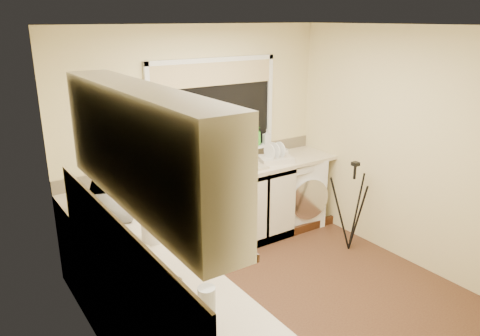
# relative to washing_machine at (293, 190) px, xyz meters

# --- Properties ---
(floor) EXTENTS (3.20, 3.20, 0.00)m
(floor) POSITION_rel_washing_machine_xyz_m (-1.19, -1.23, -0.44)
(floor) COLOR brown
(floor) RESTS_ON ground
(ceiling) EXTENTS (3.20, 3.20, 0.00)m
(ceiling) POSITION_rel_washing_machine_xyz_m (-1.19, -1.23, 2.01)
(ceiling) COLOR white
(ceiling) RESTS_ON ground
(wall_back) EXTENTS (3.20, 0.00, 3.20)m
(wall_back) POSITION_rel_washing_machine_xyz_m (-1.19, 0.27, 0.79)
(wall_back) COLOR beige
(wall_back) RESTS_ON ground
(wall_front) EXTENTS (3.20, 0.00, 3.20)m
(wall_front) POSITION_rel_washing_machine_xyz_m (-1.19, -2.73, 0.79)
(wall_front) COLOR beige
(wall_front) RESTS_ON ground
(wall_left) EXTENTS (0.00, 3.00, 3.00)m
(wall_left) POSITION_rel_washing_machine_xyz_m (-2.79, -1.23, 0.79)
(wall_left) COLOR beige
(wall_left) RESTS_ON ground
(wall_right) EXTENTS (0.00, 3.00, 3.00)m
(wall_right) POSITION_rel_washing_machine_xyz_m (0.41, -1.23, 0.79)
(wall_right) COLOR beige
(wall_right) RESTS_ON ground
(base_cabinet_back) EXTENTS (2.55, 0.60, 0.86)m
(base_cabinet_back) POSITION_rel_washing_machine_xyz_m (-1.52, -0.03, -0.01)
(base_cabinet_back) COLOR silver
(base_cabinet_back) RESTS_ON floor
(base_cabinet_left) EXTENTS (0.54, 2.40, 0.86)m
(base_cabinet_left) POSITION_rel_washing_machine_xyz_m (-2.49, -1.53, -0.01)
(base_cabinet_left) COLOR silver
(base_cabinet_left) RESTS_ON floor
(worktop_back) EXTENTS (3.20, 0.60, 0.04)m
(worktop_back) POSITION_rel_washing_machine_xyz_m (-1.19, -0.03, 0.44)
(worktop_back) COLOR beige
(worktop_back) RESTS_ON base_cabinet_back
(worktop_left) EXTENTS (0.60, 2.40, 0.04)m
(worktop_left) POSITION_rel_washing_machine_xyz_m (-2.49, -1.53, 0.44)
(worktop_left) COLOR beige
(worktop_left) RESTS_ON base_cabinet_left
(upper_cabinet) EXTENTS (0.28, 1.90, 0.70)m
(upper_cabinet) POSITION_rel_washing_machine_xyz_m (-2.63, -1.68, 1.36)
(upper_cabinet) COLOR silver
(upper_cabinet) RESTS_ON wall_left
(splashback_left) EXTENTS (0.02, 2.40, 0.45)m
(splashback_left) POSITION_rel_washing_machine_xyz_m (-2.78, -1.53, 0.69)
(splashback_left) COLOR beige
(splashback_left) RESTS_ON wall_left
(splashback_back) EXTENTS (3.20, 0.02, 0.14)m
(splashback_back) POSITION_rel_washing_machine_xyz_m (-1.19, 0.26, 0.53)
(splashback_back) COLOR beige
(splashback_back) RESTS_ON wall_back
(window_glass) EXTENTS (1.50, 0.02, 1.00)m
(window_glass) POSITION_rel_washing_machine_xyz_m (-0.99, 0.25, 1.11)
(window_glass) COLOR black
(window_glass) RESTS_ON wall_back
(window_blind) EXTENTS (1.50, 0.02, 0.25)m
(window_blind) POSITION_rel_washing_machine_xyz_m (-0.99, 0.23, 1.49)
(window_blind) COLOR tan
(window_blind) RESTS_ON wall_back
(windowsill) EXTENTS (1.60, 0.14, 0.03)m
(windowsill) POSITION_rel_washing_machine_xyz_m (-0.99, 0.20, 0.60)
(windowsill) COLOR white
(windowsill) RESTS_ON wall_back
(sink) EXTENTS (0.82, 0.46, 0.03)m
(sink) POSITION_rel_washing_machine_xyz_m (-0.99, -0.03, 0.48)
(sink) COLOR tan
(sink) RESTS_ON worktop_back
(faucet) EXTENTS (0.03, 0.03, 0.24)m
(faucet) POSITION_rel_washing_machine_xyz_m (-0.99, 0.15, 0.58)
(faucet) COLOR silver
(faucet) RESTS_ON worktop_back
(washing_machine) EXTENTS (0.71, 0.69, 0.87)m
(washing_machine) POSITION_rel_washing_machine_xyz_m (0.00, 0.00, 0.00)
(washing_machine) COLOR white
(washing_machine) RESTS_ON floor
(laptop) EXTENTS (0.42, 0.38, 0.27)m
(laptop) POSITION_rel_washing_machine_xyz_m (-1.67, -0.03, 0.54)
(laptop) COLOR #A7A7AF
(laptop) RESTS_ON worktop_back
(kettle) EXTENTS (0.17, 0.17, 0.22)m
(kettle) POSITION_rel_washing_machine_xyz_m (-2.37, -1.14, 0.58)
(kettle) COLOR white
(kettle) RESTS_ON worktop_left
(dish_rack) EXTENTS (0.46, 0.40, 0.06)m
(dish_rack) POSITION_rel_washing_machine_xyz_m (-0.35, -0.08, 0.49)
(dish_rack) COLOR beige
(dish_rack) RESTS_ON worktop_back
(tripod) EXTENTS (0.61, 0.61, 1.04)m
(tripod) POSITION_rel_washing_machine_xyz_m (0.07, -0.92, 0.08)
(tripod) COLOR black
(tripod) RESTS_ON floor
(glass_jug) EXTENTS (0.10, 0.10, 0.15)m
(glass_jug) POSITION_rel_washing_machine_xyz_m (-2.48, -2.14, 0.54)
(glass_jug) COLOR silver
(glass_jug) RESTS_ON worktop_left
(steel_jar) EXTENTS (0.09, 0.09, 0.12)m
(steel_jar) POSITION_rel_washing_machine_xyz_m (-2.55, -1.41, 0.52)
(steel_jar) COLOR white
(steel_jar) RESTS_ON worktop_left
(microwave) EXTENTS (0.50, 0.59, 0.28)m
(microwave) POSITION_rel_washing_machine_xyz_m (-2.44, -0.48, 0.60)
(microwave) COLOR white
(microwave) RESTS_ON worktop_left
(plant_a) EXTENTS (0.14, 0.11, 0.23)m
(plant_a) POSITION_rel_washing_machine_xyz_m (-1.49, 0.17, 0.73)
(plant_a) COLOR #999999
(plant_a) RESTS_ON windowsill
(plant_b) EXTENTS (0.16, 0.13, 0.26)m
(plant_b) POSITION_rel_washing_machine_xyz_m (-1.22, 0.17, 0.74)
(plant_b) COLOR #999999
(plant_b) RESTS_ON windowsill
(plant_c) EXTENTS (0.18, 0.18, 0.24)m
(plant_c) POSITION_rel_washing_machine_xyz_m (-1.03, 0.19, 0.74)
(plant_c) COLOR #999999
(plant_c) RESTS_ON windowsill
(plant_d) EXTENTS (0.24, 0.22, 0.21)m
(plant_d) POSITION_rel_washing_machine_xyz_m (-0.69, 0.17, 0.72)
(plant_d) COLOR #999999
(plant_d) RESTS_ON windowsill
(soap_bottle_green) EXTENTS (0.09, 0.09, 0.22)m
(soap_bottle_green) POSITION_rel_washing_machine_xyz_m (-0.42, 0.19, 0.73)
(soap_bottle_green) COLOR green
(soap_bottle_green) RESTS_ON windowsill
(soap_bottle_clear) EXTENTS (0.09, 0.10, 0.18)m
(soap_bottle_clear) POSITION_rel_washing_machine_xyz_m (-0.30, 0.17, 0.70)
(soap_bottle_clear) COLOR #999999
(soap_bottle_clear) RESTS_ON windowsill
(cup_back) EXTENTS (0.13, 0.13, 0.10)m
(cup_back) POSITION_rel_washing_machine_xyz_m (-0.16, 0.00, 0.51)
(cup_back) COLOR silver
(cup_back) RESTS_ON worktop_back
(cup_left) EXTENTS (0.10, 0.10, 0.09)m
(cup_left) POSITION_rel_washing_machine_xyz_m (-2.55, -1.87, 0.51)
(cup_left) COLOR beige
(cup_left) RESTS_ON worktop_left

